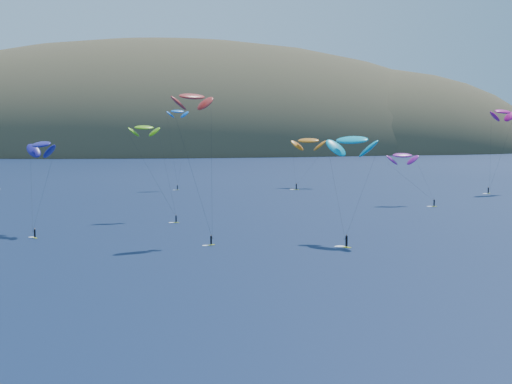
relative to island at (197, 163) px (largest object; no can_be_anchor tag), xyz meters
name	(u,v)px	position (x,y,z in m)	size (l,w,h in m)	color
island	(197,163)	(0.00, 0.00, 0.00)	(730.00, 300.00, 210.00)	#3D3526
kitesurfer_3	(144,128)	(-48.22, -446.21, 31.08)	(10.66, 10.64, 22.27)	yellow
kitesurfer_4	(177,112)	(-36.68, -370.94, 36.19)	(7.43, 7.82, 27.46)	yellow
kitesurfer_5	(352,140)	(-11.58, -483.44, 28.94)	(9.99, 13.42, 20.99)	yellow
kitesurfer_6	(403,155)	(19.22, -428.28, 23.73)	(11.30, 8.70, 15.30)	yellow
kitesurfer_8	(502,112)	(61.88, -401.07, 35.87)	(11.69, 8.14, 27.97)	yellow
kitesurfer_9	(192,97)	(-39.99, -479.27, 36.67)	(8.70, 9.22, 28.20)	yellow
kitesurfer_10	(41,145)	(-68.33, -462.59, 27.86)	(8.35, 14.20, 19.54)	yellow
kitesurfer_11	(308,141)	(7.41, -371.68, 26.52)	(13.36, 15.08, 18.96)	yellow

